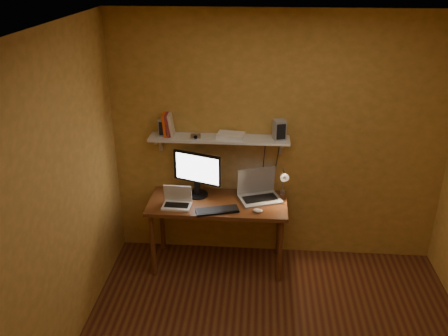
# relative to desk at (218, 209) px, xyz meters

# --- Properties ---
(room) EXTENTS (3.44, 3.24, 2.64)m
(room) POSITION_rel_desk_xyz_m (0.59, -1.28, 0.64)
(room) COLOR #5C3317
(room) RESTS_ON ground
(desk) EXTENTS (1.40, 0.60, 0.75)m
(desk) POSITION_rel_desk_xyz_m (0.00, 0.00, 0.00)
(desk) COLOR brown
(desk) RESTS_ON ground
(wall_shelf) EXTENTS (1.40, 0.25, 0.21)m
(wall_shelf) POSITION_rel_desk_xyz_m (0.00, 0.19, 0.69)
(wall_shelf) COLOR silver
(wall_shelf) RESTS_ON room
(monitor) EXTENTS (0.50, 0.28, 0.47)m
(monitor) POSITION_rel_desk_xyz_m (-0.22, 0.13, 0.35)
(monitor) COLOR black
(monitor) RESTS_ON desk
(laptop) EXTENTS (0.48, 0.41, 0.30)m
(laptop) POSITION_rel_desk_xyz_m (0.41, 0.13, 0.16)
(laptop) COLOR gray
(laptop) RESTS_ON desk
(netbook) EXTENTS (0.28, 0.21, 0.21)m
(netbook) POSITION_rel_desk_xyz_m (-0.40, -0.10, 0.14)
(netbook) COLOR white
(netbook) RESTS_ON desk
(keyboard) EXTENTS (0.44, 0.25, 0.02)m
(keyboard) POSITION_rel_desk_xyz_m (0.01, -0.20, 0.10)
(keyboard) COLOR black
(keyboard) RESTS_ON desk
(mouse) EXTENTS (0.11, 0.08, 0.03)m
(mouse) POSITION_rel_desk_xyz_m (0.41, -0.18, 0.10)
(mouse) COLOR white
(mouse) RESTS_ON desk
(desk_lamp) EXTENTS (0.09, 0.23, 0.38)m
(desk_lamp) POSITION_rel_desk_xyz_m (0.66, 0.13, 0.29)
(desk_lamp) COLOR silver
(desk_lamp) RESTS_ON desk
(speaker_left) EXTENTS (0.11, 0.11, 0.18)m
(speaker_left) POSITION_rel_desk_xyz_m (-0.55, 0.20, 0.80)
(speaker_left) COLOR gray
(speaker_left) RESTS_ON wall_shelf
(speaker_right) EXTENTS (0.14, 0.14, 0.20)m
(speaker_right) POSITION_rel_desk_xyz_m (0.59, 0.18, 0.81)
(speaker_right) COLOR gray
(speaker_right) RESTS_ON wall_shelf
(books) EXTENTS (0.12, 0.15, 0.23)m
(books) POSITION_rel_desk_xyz_m (-0.51, 0.21, 0.82)
(books) COLOR #E64A13
(books) RESTS_ON wall_shelf
(shelf_camera) EXTENTS (0.10, 0.05, 0.06)m
(shelf_camera) POSITION_rel_desk_xyz_m (-0.23, 0.12, 0.74)
(shelf_camera) COLOR silver
(shelf_camera) RESTS_ON wall_shelf
(router) EXTENTS (0.29, 0.22, 0.04)m
(router) POSITION_rel_desk_xyz_m (0.11, 0.20, 0.73)
(router) COLOR white
(router) RESTS_ON wall_shelf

